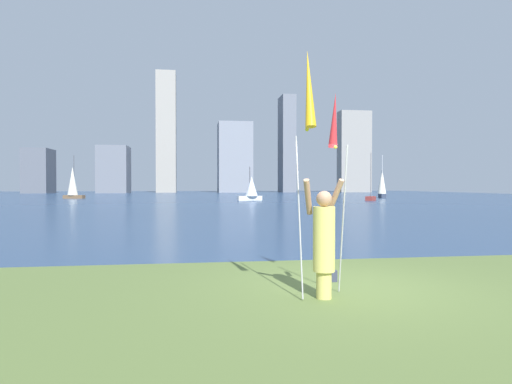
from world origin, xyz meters
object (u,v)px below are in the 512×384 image
object	(u,v)px
person	(324,240)
kite_flag_left	(309,95)
sailboat_0	(371,198)
kite_flag_right	(335,126)
bag	(332,276)
sailboat_1	(382,183)
sailboat_4	(73,183)
sailboat_3	(251,188)

from	to	relation	value
person	kite_flag_left	distance (m)	2.25
person	sailboat_0	world-z (taller)	sailboat_0
kite_flag_right	bag	xyz separation A→B (m)	(0.13, 0.55, -2.69)
sailboat_1	kite_flag_right	bearing A→B (deg)	-114.95
kite_flag_left	kite_flag_right	bearing A→B (deg)	53.82
kite_flag_left	sailboat_0	distance (m)	45.30
kite_flag_left	sailboat_4	distance (m)	56.88
kite_flag_left	sailboat_4	bearing A→B (deg)	107.80
kite_flag_left	sailboat_4	world-z (taller)	sailboat_4
person	sailboat_3	size ratio (longest dim) A/B	0.49
kite_flag_left	bag	bearing A→B (deg)	60.95
sailboat_0	bag	bearing A→B (deg)	-113.69
person	sailboat_4	distance (m)	56.60
bag	sailboat_4	bearing A→B (deg)	109.13
sailboat_0	sailboat_4	distance (m)	37.97
sailboat_1	sailboat_4	distance (m)	41.40
person	kite_flag_right	xyz separation A→B (m)	(0.36, 0.58, 1.87)
sailboat_1	person	bearing A→B (deg)	-115.04
sailboat_3	bag	bearing A→B (deg)	-95.47
kite_flag_right	sailboat_1	distance (m)	54.87
bag	sailboat_4	distance (m)	55.71
sailboat_1	sailboat_4	xyz separation A→B (m)	(-41.26, 3.41, -0.04)
sailboat_3	kite_flag_right	bearing A→B (deg)	-95.58
person	kite_flag_left	bearing A→B (deg)	-118.07
kite_flag_right	sailboat_1	world-z (taller)	sailboat_1
sailboat_0	sailboat_4	world-z (taller)	sailboat_4
bag	sailboat_4	world-z (taller)	sailboat_4
sailboat_1	sailboat_4	size ratio (longest dim) A/B	1.03
sailboat_1	sailboat_4	world-z (taller)	sailboat_1
kite_flag_left	sailboat_1	bearing A→B (deg)	64.80
sailboat_1	sailboat_3	xyz separation A→B (m)	(-18.98, -7.07, -0.58)
person	bag	distance (m)	1.49
kite_flag_left	sailboat_0	bearing A→B (deg)	66.10
sailboat_3	sailboat_4	bearing A→B (deg)	154.81
person	sailboat_0	xyz separation A→B (m)	(17.96, 40.92, -0.61)
sailboat_4	kite_flag_right	bearing A→B (deg)	-71.18
sailboat_0	sailboat_1	distance (m)	11.05
person	sailboat_3	distance (m)	43.49
bag	sailboat_0	bearing A→B (deg)	66.31
sailboat_3	kite_flag_left	bearing A→B (deg)	-96.39
bag	person	bearing A→B (deg)	-113.61
sailboat_0	sailboat_3	xyz separation A→B (m)	(-13.43, 2.33, 1.13)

